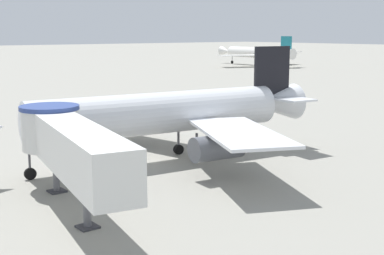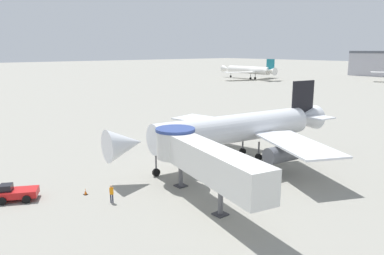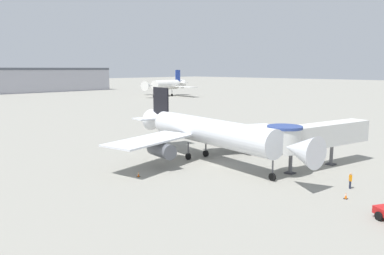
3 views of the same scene
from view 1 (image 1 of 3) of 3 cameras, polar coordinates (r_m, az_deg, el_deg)
ground_plane at (r=45.27m, az=-5.05°, el=-3.80°), size 800.00×800.00×0.00m
main_airplane at (r=45.24m, az=-2.75°, el=1.45°), size 28.73×31.54×9.57m
jet_bridge at (r=33.58m, az=-13.05°, el=-1.59°), size 16.77×6.36×5.89m
traffic_cone_port_wing at (r=55.42m, az=-9.23°, el=-1.01°), size 0.36×0.36×0.60m
background_jet_teal_tail at (r=177.22m, az=7.03°, el=7.94°), size 33.96×32.92×9.58m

